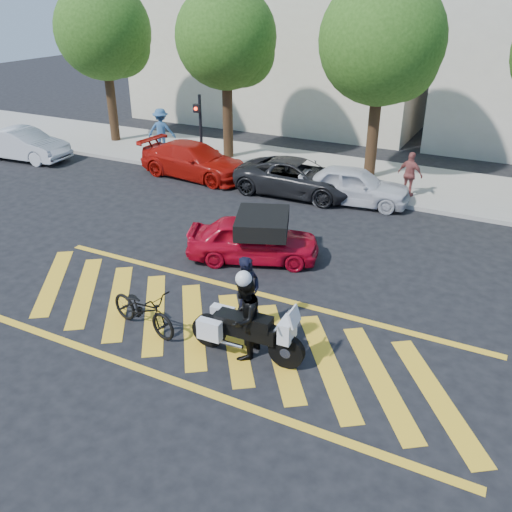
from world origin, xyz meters
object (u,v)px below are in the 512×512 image
at_px(officer_moto, 244,318).
at_px(parked_left, 194,160).
at_px(red_convertible, 253,239).
at_px(parked_far_left, 24,144).
at_px(parked_mid_right, 354,185).
at_px(police_motorcycle, 245,331).
at_px(bicycle, 143,309).
at_px(officer_bike, 248,294).
at_px(parked_mid_left, 298,177).

height_order(officer_moto, parked_left, officer_moto).
relative_size(red_convertible, parked_far_left, 0.87).
xyz_separation_m(parked_left, parked_mid_right, (6.72, 0.00, -0.01)).
distance_m(police_motorcycle, parked_left, 12.29).
bearing_deg(bicycle, red_convertible, 3.88).
height_order(parked_far_left, parked_left, parked_far_left).
relative_size(parked_far_left, parked_left, 0.89).
height_order(parked_left, parked_mid_right, parked_left).
relative_size(officer_bike, parked_mid_left, 0.38).
bearing_deg(officer_bike, bicycle, 127.41).
bearing_deg(parked_mid_right, officer_moto, 177.23).
distance_m(parked_left, parked_mid_right, 6.72).
xyz_separation_m(police_motorcycle, officer_moto, (-0.02, 0.00, 0.31)).
xyz_separation_m(bicycle, red_convertible, (0.58, 4.25, 0.11)).
bearing_deg(parked_left, bicycle, -148.49).
bearing_deg(parked_far_left, parked_mid_left, -88.61).
relative_size(officer_bike, bicycle, 0.91).
bearing_deg(red_convertible, parked_left, 23.40).
bearing_deg(officer_bike, police_motorcycle, -146.67).
bearing_deg(police_motorcycle, officer_moto, 171.14).
bearing_deg(officer_bike, parked_mid_right, 11.93).
xyz_separation_m(red_convertible, parked_mid_left, (-1.04, 5.63, 0.02)).
relative_size(officer_bike, parked_mid_right, 0.45).
bearing_deg(parked_mid_left, bicycle, -179.00).
height_order(officer_bike, parked_mid_left, officer_bike).
bearing_deg(parked_far_left, police_motorcycle, -122.82).
bearing_deg(officer_moto, police_motorcycle, 81.14).
relative_size(bicycle, parked_mid_right, 0.50).
bearing_deg(officer_moto, parked_mid_right, -177.97).
bearing_deg(police_motorcycle, red_convertible, 112.58).
bearing_deg(parked_mid_left, officer_moto, -164.82).
bearing_deg(officer_moto, parked_mid_left, -165.74).
height_order(officer_moto, parked_mid_right, officer_moto).
xyz_separation_m(police_motorcycle, parked_mid_right, (-0.81, 9.71, 0.06)).
height_order(police_motorcycle, officer_moto, officer_moto).
distance_m(police_motorcycle, parked_mid_left, 10.15).
relative_size(officer_bike, officer_moto, 0.97).
bearing_deg(parked_mid_left, parked_mid_right, -91.69).
bearing_deg(officer_moto, bicycle, -88.66).
relative_size(bicycle, red_convertible, 0.53).
bearing_deg(parked_mid_right, red_convertible, 161.37).
bearing_deg(police_motorcycle, bicycle, -178.73).
bearing_deg(red_convertible, officer_bike, -175.91).
distance_m(parked_left, parked_mid_left, 4.56).
relative_size(bicycle, officer_moto, 1.07).
height_order(bicycle, parked_mid_left, parked_mid_left).
relative_size(police_motorcycle, officer_moto, 1.38).
height_order(red_convertible, parked_mid_right, parked_mid_right).
relative_size(parked_left, parked_mid_right, 1.20).
bearing_deg(parked_far_left, officer_moto, -122.84).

